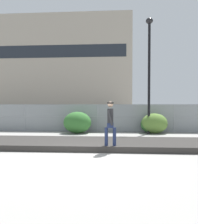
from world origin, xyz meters
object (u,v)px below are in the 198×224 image
at_px(parked_car_mid, 95,117).
at_px(shrub_right, 154,123).
at_px(shrub_left, 77,122).
at_px(shrub_center, 152,124).
at_px(skateboard, 110,150).
at_px(parked_car_near, 30,117).
at_px(skater, 110,122).
at_px(street_lamp, 149,63).

height_order(parked_car_mid, shrub_right, parked_car_mid).
distance_m(shrub_left, shrub_center, 4.78).
bearing_deg(parked_car_mid, shrub_center, -45.50).
relative_size(skateboard, parked_car_near, 0.18).
xyz_separation_m(skater, shrub_right, (2.69, 5.86, -0.49)).
height_order(skateboard, parked_car_mid, parked_car_mid).
xyz_separation_m(street_lamp, shrub_right, (0.39, 0.25, -3.80)).
height_order(skater, shrub_right, skater).
xyz_separation_m(skateboard, parked_car_mid, (-1.49, 10.05, 0.78)).
relative_size(skater, street_lamp, 0.26).
height_order(skateboard, skater, skater).
bearing_deg(skater, shrub_left, 111.51).
bearing_deg(shrub_center, skater, -113.35).
height_order(skater, street_lamp, street_lamp).
bearing_deg(shrub_right, shrub_left, -176.98).
height_order(parked_car_near, parked_car_mid, same).
bearing_deg(street_lamp, parked_car_near, 156.12).
bearing_deg(street_lamp, shrub_center, 50.63).
bearing_deg(parked_car_mid, skateboard, -81.56).
bearing_deg(shrub_left, parked_car_near, 139.01).
height_order(skateboard, shrub_center, shrub_center).
relative_size(parked_car_near, shrub_left, 2.52).
height_order(parked_car_mid, shrub_center, parked_car_mid).
xyz_separation_m(shrub_left, shrub_center, (4.77, 0.33, -0.12)).
relative_size(street_lamp, shrub_right, 4.36).
bearing_deg(street_lamp, skateboard, -112.28).
distance_m(shrub_center, shrub_right, 0.16).
relative_size(skater, shrub_right, 1.12).
bearing_deg(street_lamp, shrub_right, 32.70).
height_order(skater, shrub_center, skater).
bearing_deg(skater, shrub_right, 65.36).
height_order(street_lamp, parked_car_mid, street_lamp).
relative_size(street_lamp, shrub_center, 4.93).
distance_m(skater, shrub_left, 6.04).
relative_size(street_lamp, parked_car_mid, 1.61).
relative_size(parked_car_near, shrub_right, 2.71).
distance_m(skateboard, shrub_center, 6.48).
distance_m(street_lamp, shrub_left, 5.86).
xyz_separation_m(skateboard, shrub_left, (-2.21, 5.60, 0.63)).
bearing_deg(shrub_right, parked_car_mid, 134.94).
relative_size(skateboard, skater, 0.44).
xyz_separation_m(skater, parked_car_mid, (-1.49, 10.05, -0.29)).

